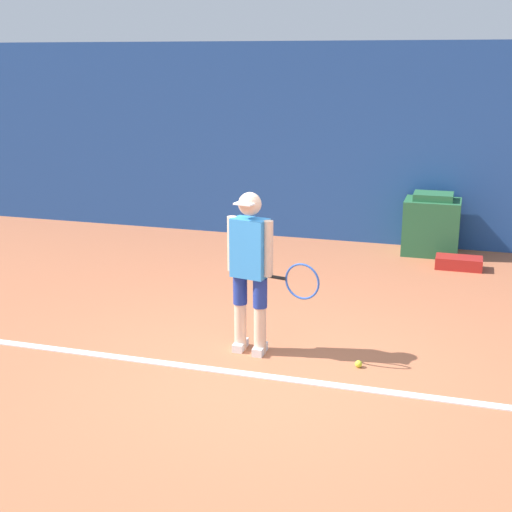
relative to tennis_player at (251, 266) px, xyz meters
The scene contains 7 objects.
ground_plane 1.03m from the tennis_player, 53.12° to the right, with size 24.00×24.00×0.00m, color #B76642.
back_wall 4.69m from the tennis_player, 86.09° to the left, with size 24.00×0.10×3.03m.
court_baseline 1.07m from the tennis_player, 58.96° to the right, with size 21.60×0.10×0.01m.
tennis_player is the anchor object (origin of this frame).
tennis_ball 1.36m from the tennis_player, ahead, with size 0.07×0.07×0.07m.
covered_chair 4.49m from the tennis_player, 70.95° to the left, with size 0.79×0.63×0.90m.
equipment_bag 4.08m from the tennis_player, 61.93° to the left, with size 0.62×0.33×0.16m.
Camera 1 is at (1.60, -5.80, 2.80)m, focal length 50.00 mm.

